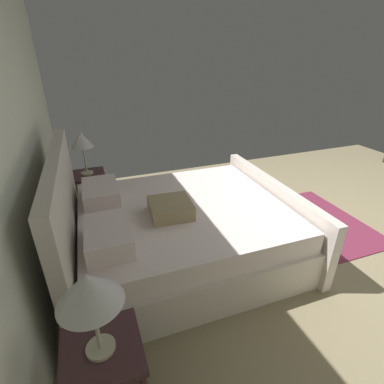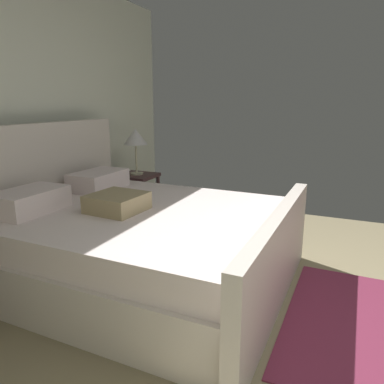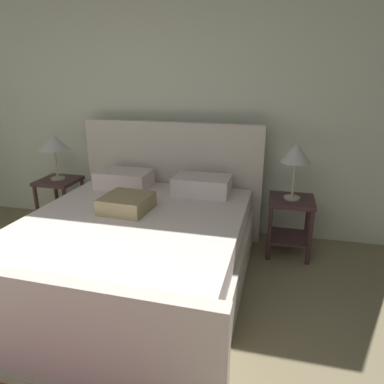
% 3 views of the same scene
% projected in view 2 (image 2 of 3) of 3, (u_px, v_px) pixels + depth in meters
% --- Properties ---
extents(bed, '(2.05, 2.35, 1.29)m').
position_uv_depth(bed, '(137.00, 239.00, 3.06)').
color(bed, beige).
rests_on(bed, ground).
extents(nightstand_right, '(0.44, 0.44, 0.60)m').
position_uv_depth(nightstand_right, '(137.00, 190.00, 4.55)').
color(nightstand_right, '#42282B').
rests_on(nightstand_right, ground).
extents(table_lamp_right, '(0.29, 0.29, 0.56)m').
position_uv_depth(table_lamp_right, '(136.00, 138.00, 4.39)').
color(table_lamp_right, '#B7B293').
rests_on(table_lamp_right, nightstand_right).
extents(area_rug, '(1.57, 1.28, 0.01)m').
position_uv_depth(area_rug, '(384.00, 331.00, 2.40)').
color(area_rug, maroon).
rests_on(area_rug, ground).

